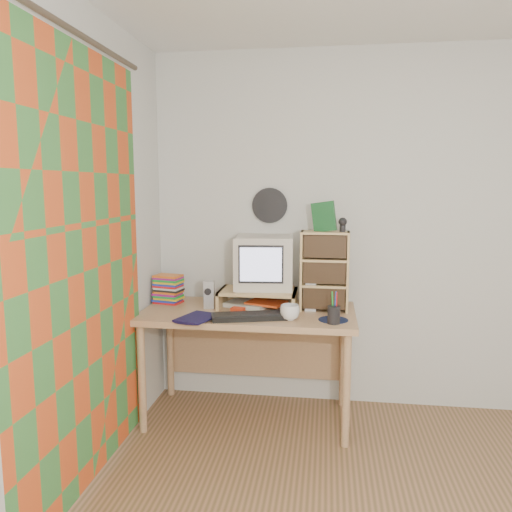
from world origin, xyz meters
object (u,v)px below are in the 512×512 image
(keyboard, at_px, (250,316))
(cd_rack, at_px, (324,271))
(desk, at_px, (250,327))
(crt_monitor, at_px, (264,263))
(diary, at_px, (184,314))
(dvd_stack, at_px, (168,285))
(mug, at_px, (290,312))

(keyboard, height_order, cd_rack, cd_rack)
(desk, distance_m, crt_monitor, 0.45)
(crt_monitor, xyz_separation_m, diary, (-0.45, -0.39, -0.28))
(cd_rack, distance_m, diary, 0.95)
(desk, relative_size, dvd_stack, 5.47)
(dvd_stack, bearing_deg, keyboard, -16.05)
(keyboard, distance_m, cd_rack, 0.59)
(desk, distance_m, diary, 0.50)
(cd_rack, bearing_deg, desk, -175.92)
(dvd_stack, height_order, diary, dvd_stack)
(dvd_stack, xyz_separation_m, diary, (0.23, -0.38, -0.10))
(keyboard, bearing_deg, dvd_stack, 136.04)
(keyboard, height_order, mug, mug)
(keyboard, xyz_separation_m, dvd_stack, (-0.64, 0.34, 0.11))
(crt_monitor, height_order, keyboard, crt_monitor)
(dvd_stack, xyz_separation_m, mug, (0.88, -0.33, -0.08))
(keyboard, relative_size, dvd_stack, 1.84)
(dvd_stack, bearing_deg, diary, -46.83)
(mug, bearing_deg, cd_rack, 53.72)
(crt_monitor, xyz_separation_m, dvd_stack, (-0.68, -0.01, -0.17))
(diary, bearing_deg, dvd_stack, 140.15)
(crt_monitor, relative_size, cd_rack, 0.72)
(crt_monitor, relative_size, keyboard, 0.80)
(keyboard, height_order, diary, diary)
(desk, distance_m, mug, 0.43)
(keyboard, bearing_deg, crt_monitor, 67.34)
(desk, height_order, diary, diary)
(crt_monitor, xyz_separation_m, keyboard, (-0.04, -0.35, -0.28))
(desk, height_order, crt_monitor, crt_monitor)
(desk, distance_m, cd_rack, 0.64)
(dvd_stack, relative_size, diary, 1.09)
(crt_monitor, height_order, dvd_stack, crt_monitor)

